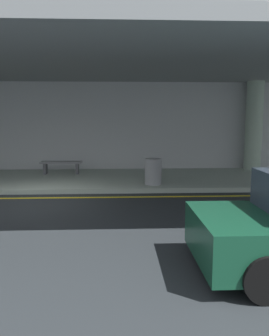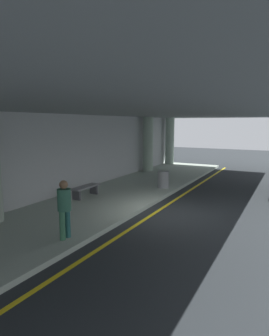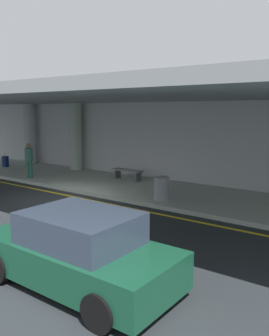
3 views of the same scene
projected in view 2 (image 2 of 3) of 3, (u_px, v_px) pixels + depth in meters
The scene contains 10 objects.
ground_plane at pixel (169, 214), 11.25m from camera, with size 60.00×60.00×0.00m, color #25292C.
sidewalk at pixel (101, 202), 12.68m from camera, with size 26.00×4.20×0.15m, color #A4B3A5.
lane_stripe_yellow at pixel (157, 212), 11.49m from camera, with size 26.00×0.14×0.01m, color yellow.
support_column_center at pixel (148, 144), 20.13m from camera, with size 0.70×0.70×3.65m, color #A2B8A4.
support_column_right_mid at pixel (170, 141), 23.62m from camera, with size 0.70×0.70×3.65m, color #A0B6A5.
ceiling_overhang at pixel (110, 109), 11.87m from camera, with size 28.00×13.20×0.30m, color gray.
terminal_back_wall at pixel (59, 156), 13.45m from camera, with size 26.00×0.30×3.80m, color #B6BABB.
traveler_with_luggage at pixel (64, 206), 8.31m from camera, with size 0.38×0.38×1.68m.
bench_metal at pixel (85, 189), 13.17m from camera, with size 1.60×0.50×0.48m.
trash_bin_steel at pixel (163, 179), 15.03m from camera, with size 0.56×0.56×0.85m, color gray.
Camera 2 is at (-10.21, -3.95, 3.40)m, focal length 31.82 mm.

